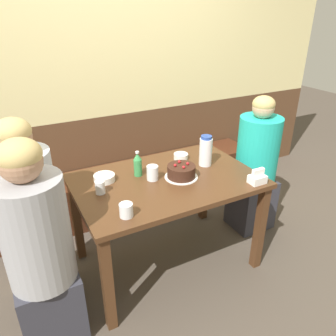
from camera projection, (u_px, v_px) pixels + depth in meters
ground_plane at (167, 260)px, 2.57m from camera, size 12.00×12.00×0.00m
back_wall at (110, 75)px, 2.85m from camera, size 4.80×0.04×2.50m
bench_seat at (126, 189)px, 3.13m from camera, size 2.68×0.38×0.44m
dining_table at (166, 191)px, 2.29m from camera, size 1.25×0.83×0.72m
birthday_cake at (181, 172)px, 2.25m from camera, size 0.23×0.23×0.11m
water_pitcher at (206, 151)px, 2.40m from camera, size 0.09×0.09×0.23m
soju_bottle at (138, 164)px, 2.26m from camera, size 0.06×0.06×0.18m
napkin_holder at (257, 178)px, 2.18m from camera, size 0.11×0.08×0.11m
bowl_soup_white at (181, 156)px, 2.53m from camera, size 0.11×0.11×0.04m
bowl_rice_small at (104, 178)px, 2.21m from camera, size 0.14×0.14×0.04m
glass_water_tall at (153, 173)px, 2.22m from camera, size 0.08×0.08×0.10m
glass_tumbler_short at (126, 210)px, 1.83m from camera, size 0.08×0.08×0.08m
glass_shot_small at (100, 187)px, 2.06m from camera, size 0.06×0.06×0.08m
person_teal_shirt at (40, 252)px, 1.73m from camera, size 0.35×0.35×1.26m
person_pale_blue_shirt at (255, 169)px, 2.75m from camera, size 0.34×0.34×1.18m
person_grey_tee at (32, 221)px, 1.99m from camera, size 0.35×0.35×1.27m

